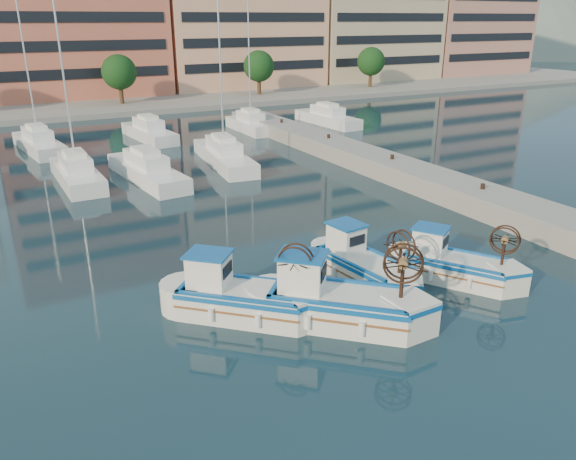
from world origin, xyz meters
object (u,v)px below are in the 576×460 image
object	(u,v)px
fishing_boat_a	(240,295)
fishing_boat_d	(453,263)
fishing_boat_c	(363,264)
fishing_boat_b	(336,301)

from	to	relation	value
fishing_boat_a	fishing_boat_d	size ratio (longest dim) A/B	1.06
fishing_boat_a	fishing_boat_c	world-z (taller)	fishing_boat_a
fishing_boat_d	fishing_boat_c	bearing A→B (deg)	122.47
fishing_boat_a	fishing_boat_d	world-z (taller)	fishing_boat_a
fishing_boat_a	fishing_boat_b	world-z (taller)	fishing_boat_b
fishing_boat_b	fishing_boat_d	size ratio (longest dim) A/B	1.14
fishing_boat_c	fishing_boat_d	size ratio (longest dim) A/B	1.05
fishing_boat_b	fishing_boat_c	bearing A→B (deg)	-8.18
fishing_boat_c	fishing_boat_d	bearing A→B (deg)	-33.11
fishing_boat_b	fishing_boat_d	xyz separation A→B (m)	(6.10, 0.67, -0.14)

